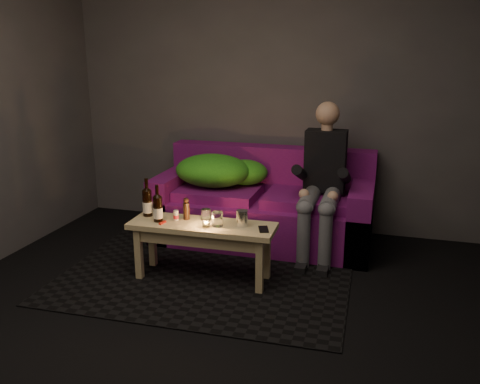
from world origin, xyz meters
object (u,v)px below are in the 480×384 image
Objects in this scene: person at (323,178)px; coffee_table at (202,234)px; beer_bottle_a at (147,202)px; steel_cup at (242,218)px; sofa at (264,208)px; beer_bottle_b at (158,208)px.

coffee_table is (-0.78, -0.80, -0.29)m from person.
steel_cup is at bearing -1.86° from beer_bottle_a.
sofa is 1.18m from beer_bottle_a.
steel_cup is at bearing 6.66° from beer_bottle_b.
coffee_table is 0.38m from beer_bottle_b.
sofa reaches higher than steel_cup.
beer_bottle_b is (0.13, -0.10, -0.01)m from beer_bottle_a.
person is 4.26× the size of beer_bottle_a.
beer_bottle_b is at bearing -173.34° from steel_cup.
coffee_table is at bearing 7.88° from beer_bottle_b.
beer_bottle_a is 0.77m from steel_cup.
beer_bottle_a is at bearing 178.14° from steel_cup.
steel_cup is (0.05, -0.92, 0.21)m from sofa.
beer_bottle_a is at bearing -149.25° from person.
sofa is at bearing 163.72° from person.
beer_bottle_b reaches higher than coffee_table.
person is at bearing 30.75° from beer_bottle_a.
sofa reaches higher than beer_bottle_b.
steel_cup is at bearing -86.68° from sofa.
beer_bottle_a is at bearing 143.62° from beer_bottle_b.
beer_bottle_a is 1.06× the size of beer_bottle_b.
person is 10.73× the size of steel_cup.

